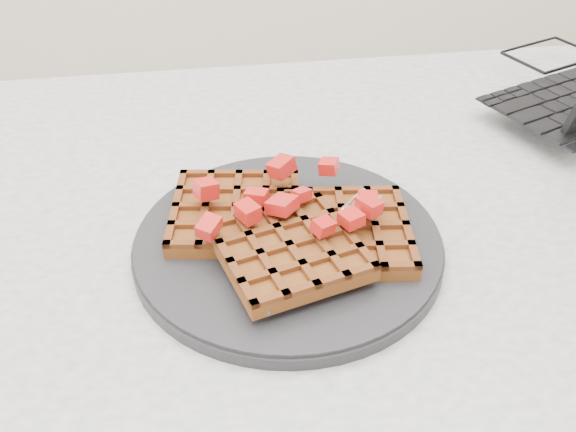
{
  "coord_description": "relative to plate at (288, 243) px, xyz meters",
  "views": [
    {
      "loc": [
        -0.12,
        -0.48,
        1.14
      ],
      "look_at": [
        -0.05,
        -0.02,
        0.79
      ],
      "focal_mm": 40.0,
      "sensor_mm": 36.0,
      "label": 1
    }
  ],
  "objects": [
    {
      "name": "table",
      "position": [
        0.05,
        0.02,
        -0.12
      ],
      "size": [
        1.2,
        0.8,
        0.75
      ],
      "color": "silver",
      "rests_on": "ground"
    },
    {
      "name": "strawberry_pile",
      "position": [
        -0.0,
        0.0,
        0.05
      ],
      "size": [
        0.15,
        0.15,
        0.02
      ],
      "primitive_type": null,
      "color": "#A80605",
      "rests_on": "waffles"
    },
    {
      "name": "plate",
      "position": [
        0.0,
        0.0,
        0.0
      ],
      "size": [
        0.29,
        0.29,
        0.02
      ],
      "primitive_type": "cylinder",
      "color": "black",
      "rests_on": "table"
    },
    {
      "name": "waffles",
      "position": [
        0.0,
        -0.0,
        0.02
      ],
      "size": [
        0.23,
        0.21,
        0.03
      ],
      "color": "brown",
      "rests_on": "plate"
    },
    {
      "name": "fork",
      "position": [
        0.03,
        -0.03,
        0.02
      ],
      "size": [
        0.14,
        0.14,
        0.02
      ],
      "primitive_type": null,
      "rotation": [
        0.0,
        0.0,
        -0.78
      ],
      "color": "silver",
      "rests_on": "plate"
    }
  ]
}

